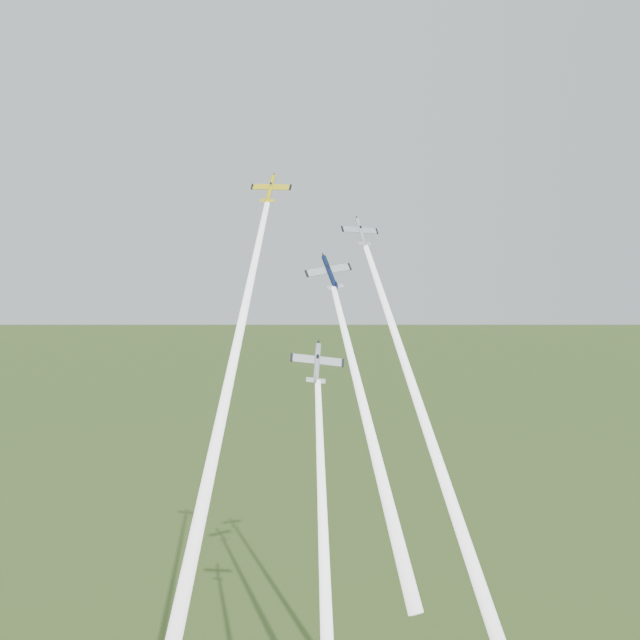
# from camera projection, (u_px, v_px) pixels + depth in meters

# --- Properties ---
(plane_yellow) EXTENTS (8.83, 7.20, 6.92)m
(plane_yellow) POSITION_uv_depth(u_px,v_px,m) (270.00, 189.00, 141.59)
(plane_yellow) COLOR yellow
(smoke_trail_yellow) EXTENTS (16.43, 44.62, 63.62)m
(smoke_trail_yellow) POSITION_uv_depth(u_px,v_px,m) (224.00, 403.00, 121.78)
(smoke_trail_yellow) COLOR white
(plane_navy) EXTENTS (10.77, 8.03, 8.91)m
(plane_navy) POSITION_uv_depth(u_px,v_px,m) (330.00, 272.00, 141.15)
(plane_navy) COLOR #0E1A3E
(smoke_trail_navy) EXTENTS (12.00, 33.06, 46.30)m
(smoke_trail_navy) POSITION_uv_depth(u_px,v_px,m) (371.00, 435.00, 127.07)
(smoke_trail_navy) COLOR white
(plane_silver_right) EXTENTS (8.42, 7.58, 6.97)m
(plane_silver_right) POSITION_uv_depth(u_px,v_px,m) (361.00, 232.00, 142.61)
(plane_silver_right) COLOR silver
(smoke_trail_silver_right) EXTENTS (19.06, 43.39, 63.09)m
(smoke_trail_silver_right) POSITION_uv_depth(u_px,v_px,m) (433.00, 447.00, 124.60)
(smoke_trail_silver_right) COLOR white
(plane_silver_low) EXTENTS (9.72, 6.27, 8.90)m
(plane_silver_low) POSITION_uv_depth(u_px,v_px,m) (317.00, 363.00, 129.35)
(plane_silver_low) COLOR #B5BDC4
(smoke_trail_silver_low) EXTENTS (2.73, 36.72, 50.31)m
(smoke_trail_silver_low) POSITION_uv_depth(u_px,v_px,m) (325.00, 574.00, 112.92)
(smoke_trail_silver_low) COLOR white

